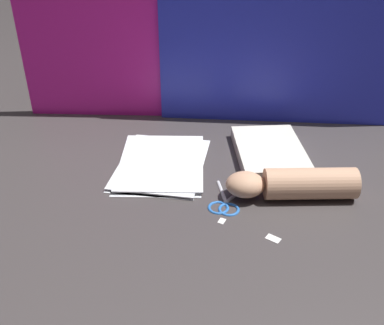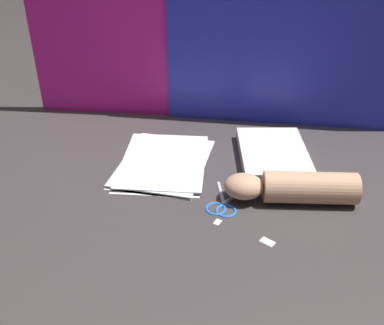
% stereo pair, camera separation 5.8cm
% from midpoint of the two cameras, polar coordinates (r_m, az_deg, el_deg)
% --- Properties ---
extents(ground_plane, '(6.00, 6.00, 0.00)m').
position_cam_midpoint_polar(ground_plane, '(1.11, -0.32, -2.92)').
color(ground_plane, '#3D3838').
extents(backdrop_panel_left, '(0.80, 0.08, 0.59)m').
position_cam_midpoint_polar(backdrop_panel_left, '(1.38, -6.39, 17.27)').
color(backdrop_panel_left, '#D81E9E').
rests_on(backdrop_panel_left, ground_plane).
extents(backdrop_panel_center, '(0.73, 0.04, 0.46)m').
position_cam_midpoint_polar(backdrop_panel_center, '(1.36, 10.29, 14.03)').
color(backdrop_panel_center, '#2833D1').
rests_on(backdrop_panel_center, ground_plane).
extents(paper_stack, '(0.25, 0.31, 0.01)m').
position_cam_midpoint_polar(paper_stack, '(1.19, -5.36, -0.17)').
color(paper_stack, white).
rests_on(paper_stack, ground_plane).
extents(book_closed, '(0.22, 0.28, 0.03)m').
position_cam_midpoint_polar(book_closed, '(1.23, 8.51, 1.32)').
color(book_closed, silver).
rests_on(book_closed, ground_plane).
extents(scissors, '(0.10, 0.14, 0.01)m').
position_cam_midpoint_polar(scissors, '(1.04, 2.67, -5.13)').
color(scissors, silver).
rests_on(scissors, ground_plane).
extents(hand_forearm, '(0.31, 0.12, 0.07)m').
position_cam_midpoint_polar(hand_forearm, '(1.07, 11.30, -2.70)').
color(hand_forearm, tan).
rests_on(hand_forearm, ground_plane).
extents(paper_scrap_near, '(0.02, 0.02, 0.00)m').
position_cam_midpoint_polar(paper_scrap_near, '(1.00, 2.15, -7.44)').
color(paper_scrap_near, white).
rests_on(paper_scrap_near, ground_plane).
extents(paper_scrap_mid, '(0.04, 0.03, 0.00)m').
position_cam_midpoint_polar(paper_scrap_mid, '(0.96, 8.57, -9.55)').
color(paper_scrap_mid, white).
rests_on(paper_scrap_mid, ground_plane).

